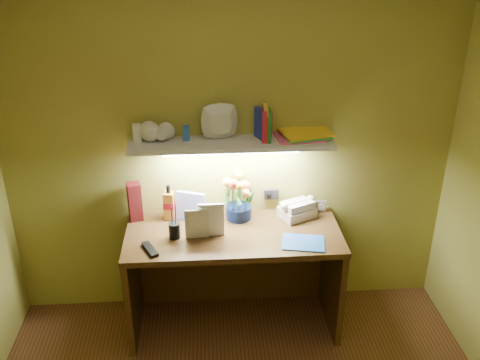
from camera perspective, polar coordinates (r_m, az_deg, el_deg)
name	(u,v)px	position (r m, az deg, el deg)	size (l,w,h in m)	color
desk	(234,280)	(3.69, -0.66, -10.59)	(1.40, 0.60, 0.75)	#37230F
flower_bouquet	(239,197)	(3.58, -0.14, -1.87)	(0.19, 0.19, 0.31)	#061338
telephone	(297,208)	(3.65, 6.14, -2.97)	(0.22, 0.17, 0.13)	beige
desk_clock	(321,206)	(3.76, 8.63, -2.72)	(0.07, 0.04, 0.07)	#A8A8AD
whisky_bottle	(169,202)	(3.61, -7.57, -2.36)	(0.07, 0.07, 0.25)	#B87424
whisky_box	(135,202)	(3.64, -11.16, -2.27)	(0.09, 0.09, 0.27)	#571113
pen_cup	(174,225)	(3.41, -7.04, -4.84)	(0.07, 0.07, 0.18)	black
art_card	(191,206)	(3.60, -5.29, -2.83)	(0.20, 0.04, 0.20)	silver
tv_remote	(150,249)	(3.35, -9.58, -7.28)	(0.05, 0.17, 0.02)	black
blue_folder	(303,243)	(3.40, 6.76, -6.65)	(0.26, 0.19, 0.01)	blue
desk_book_a	(185,224)	(3.39, -5.90, -4.73)	(0.15, 0.02, 0.20)	beige
desk_book_b	(198,220)	(3.40, -4.51, -4.29)	(0.17, 0.02, 0.23)	white
wall_shelf	(232,138)	(3.38, -0.87, 4.54)	(1.31, 0.32, 0.25)	white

